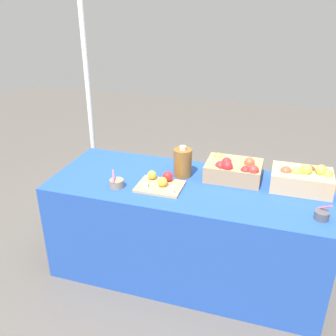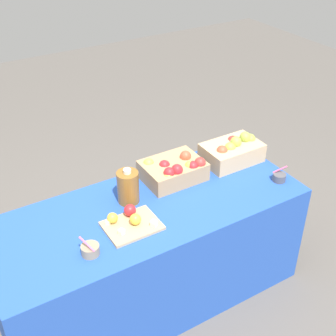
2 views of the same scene
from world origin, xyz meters
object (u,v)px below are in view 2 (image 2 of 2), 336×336
(apple_crate_left, at_px, (232,151))
(cutting_board_front, at_px, (130,222))
(sample_bowl_mid, at_px, (279,177))
(apple_crate_middle, at_px, (174,170))
(cider_jug, at_px, (128,187))
(sample_bowl_near, at_px, (90,250))

(apple_crate_left, distance_m, cutting_board_front, 0.94)
(sample_bowl_mid, bearing_deg, apple_crate_left, 107.53)
(apple_crate_middle, height_order, sample_bowl_mid, apple_crate_middle)
(cutting_board_front, bearing_deg, cider_jug, 64.58)
(sample_bowl_near, bearing_deg, apple_crate_left, 16.17)
(apple_crate_middle, bearing_deg, sample_bowl_near, -153.71)
(sample_bowl_mid, distance_m, cider_jug, 0.97)
(apple_crate_middle, relative_size, sample_bowl_near, 3.42)
(apple_crate_left, height_order, cutting_board_front, apple_crate_left)
(apple_crate_left, distance_m, sample_bowl_near, 1.23)
(apple_crate_left, bearing_deg, sample_bowl_mid, -72.47)
(apple_crate_middle, relative_size, sample_bowl_mid, 3.60)
(cutting_board_front, bearing_deg, sample_bowl_mid, -5.70)
(apple_crate_middle, bearing_deg, cider_jug, -170.64)
(sample_bowl_near, relative_size, cider_jug, 0.49)
(cider_jug, bearing_deg, sample_bowl_mid, -18.42)
(apple_crate_middle, bearing_deg, cutting_board_front, -149.75)
(apple_crate_middle, height_order, cider_jug, cider_jug)
(apple_crate_left, xyz_separation_m, sample_bowl_near, (-1.18, -0.34, -0.05))
(sample_bowl_near, xyz_separation_m, sample_bowl_mid, (1.29, -0.00, -0.00))
(apple_crate_left, height_order, sample_bowl_near, apple_crate_left)
(apple_crate_left, xyz_separation_m, apple_crate_middle, (-0.45, 0.02, -0.00))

